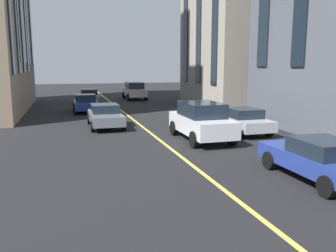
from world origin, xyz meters
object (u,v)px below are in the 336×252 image
(car_blue_far, at_px, (86,103))
(car_grey_trailing, at_px, (105,115))
(car_silver_near, at_px, (242,120))
(car_grey_parked_b, at_px, (89,96))
(car_blue_parked_a, at_px, (319,159))
(car_white_oncoming, at_px, (201,121))
(car_silver_mid, at_px, (134,90))

(car_blue_far, xyz_separation_m, car_grey_trailing, (-7.58, -0.73, 0.00))
(car_blue_far, distance_m, car_grey_trailing, 7.61)
(car_silver_near, relative_size, car_grey_parked_b, 1.13)
(car_grey_parked_b, bearing_deg, car_grey_trailing, -179.94)
(car_silver_near, distance_m, car_grey_trailing, 8.09)
(car_blue_parked_a, height_order, car_blue_far, car_blue_far)
(car_grey_trailing, bearing_deg, car_white_oncoming, -140.77)
(car_silver_mid, bearing_deg, car_grey_parked_b, 121.61)
(car_blue_far, bearing_deg, car_silver_near, -145.90)
(car_blue_parked_a, height_order, car_silver_near, same)
(car_silver_near, relative_size, car_white_oncoming, 0.94)
(car_blue_far, xyz_separation_m, car_grey_parked_b, (6.42, -0.72, 0.00))
(car_white_oncoming, distance_m, car_grey_trailing, 6.62)
(car_blue_parked_a, height_order, car_silver_mid, car_silver_mid)
(car_blue_far, height_order, car_white_oncoming, car_white_oncoming)
(car_grey_parked_b, relative_size, car_grey_trailing, 0.89)
(car_silver_near, bearing_deg, car_blue_parked_a, 169.26)
(car_blue_parked_a, bearing_deg, car_white_oncoming, 11.00)
(car_silver_mid, bearing_deg, car_blue_far, 148.59)
(car_blue_parked_a, distance_m, car_grey_parked_b, 26.62)
(car_blue_parked_a, height_order, car_white_oncoming, car_white_oncoming)
(car_silver_mid, bearing_deg, car_blue_parked_a, -179.20)
(car_silver_mid, bearing_deg, car_grey_trailing, 163.39)
(car_blue_far, relative_size, car_grey_trailing, 0.89)
(car_blue_parked_a, xyz_separation_m, car_silver_mid, (29.20, 0.41, 0.27))
(car_silver_mid, xyz_separation_m, car_blue_far, (-9.58, 5.85, -0.27))
(car_blue_far, bearing_deg, car_silver_mid, -31.41)
(car_white_oncoming, height_order, car_grey_parked_b, car_white_oncoming)
(car_blue_parked_a, xyz_separation_m, car_grey_parked_b, (26.04, 5.54, -0.00))
(car_white_oncoming, bearing_deg, car_grey_trailing, 39.23)
(car_grey_trailing, bearing_deg, car_silver_mid, -16.61)
(car_blue_parked_a, xyz_separation_m, car_blue_far, (19.62, 6.26, -0.00))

